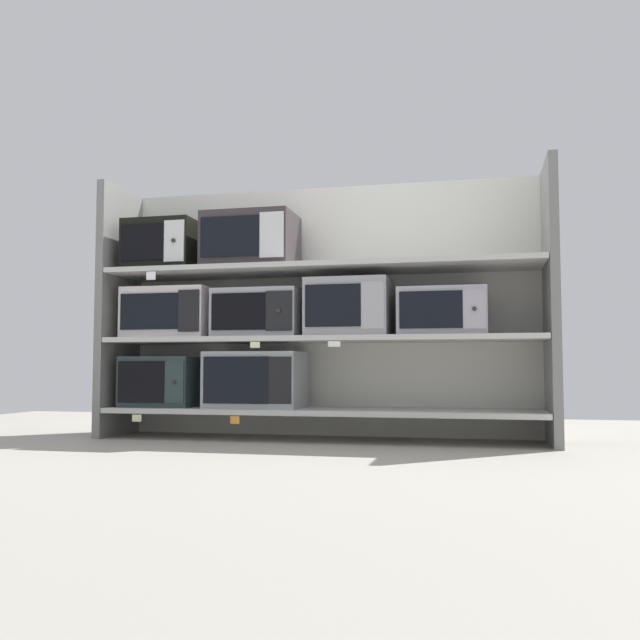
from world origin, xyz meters
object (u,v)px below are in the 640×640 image
object	(u,v)px
microwave_2	(171,313)
microwave_6	(165,247)
microwave_0	(163,381)
microwave_7	(251,241)
microwave_4	(350,308)
microwave_5	(443,312)
microwave_1	(256,380)
microwave_3	(260,314)

from	to	relation	value
microwave_2	microwave_6	bearing A→B (deg)	-179.94
microwave_0	microwave_7	size ratio (longest dim) A/B	0.83
microwave_2	microwave_0	bearing A→B (deg)	-179.42
microwave_4	microwave_7	distance (m)	0.74
microwave_2	microwave_4	world-z (taller)	microwave_4
microwave_5	microwave_6	world-z (taller)	microwave_6
microwave_1	microwave_4	world-z (taller)	microwave_4
microwave_0	microwave_4	xyz separation A→B (m)	(1.18, 0.00, 0.43)
microwave_4	microwave_5	size ratio (longest dim) A/B	0.97
microwave_1	microwave_4	size ratio (longest dim) A/B	1.18
microwave_2	microwave_3	distance (m)	0.58
microwave_2	microwave_4	bearing A→B (deg)	-0.00
microwave_3	microwave_5	world-z (taller)	microwave_3
microwave_0	microwave_6	size ratio (longest dim) A/B	1.02
microwave_6	microwave_5	bearing A→B (deg)	-0.01
microwave_4	microwave_5	world-z (taller)	microwave_4
microwave_0	microwave_1	distance (m)	0.60
microwave_6	microwave_7	xyz separation A→B (m)	(0.57, -0.00, 0.01)
microwave_5	microwave_7	size ratio (longest dim) A/B	0.90
microwave_2	microwave_7	size ratio (longest dim) A/B	0.99
microwave_0	microwave_1	size ratio (longest dim) A/B	0.80
microwave_0	microwave_7	world-z (taller)	microwave_7
microwave_5	microwave_6	distance (m)	1.77
microwave_1	microwave_4	xyz separation A→B (m)	(0.58, 0.00, 0.42)
microwave_1	microwave_5	xyz separation A→B (m)	(1.11, 0.00, 0.38)
microwave_2	microwave_6	xyz separation A→B (m)	(-0.05, -0.00, 0.42)
microwave_5	microwave_6	xyz separation A→B (m)	(-1.72, 0.00, 0.44)
microwave_4	microwave_7	size ratio (longest dim) A/B	0.88
microwave_5	microwave_7	distance (m)	1.24
microwave_1	microwave_6	world-z (taller)	microwave_6
microwave_3	microwave_5	size ratio (longest dim) A/B	1.06
microwave_3	microwave_0	bearing A→B (deg)	-179.98
microwave_7	microwave_0	bearing A→B (deg)	-179.96
microwave_2	microwave_4	distance (m)	1.13
microwave_4	microwave_6	xyz separation A→B (m)	(-1.18, 0.00, 0.41)
microwave_0	microwave_1	world-z (taller)	microwave_1
microwave_3	microwave_4	xyz separation A→B (m)	(0.55, 0.00, 0.02)
microwave_2	microwave_3	bearing A→B (deg)	-0.02
microwave_0	microwave_7	xyz separation A→B (m)	(0.56, 0.00, 0.85)
microwave_7	microwave_2	bearing A→B (deg)	179.99
microwave_2	microwave_7	world-z (taller)	microwave_7
microwave_1	microwave_2	xyz separation A→B (m)	(-0.55, 0.00, 0.41)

